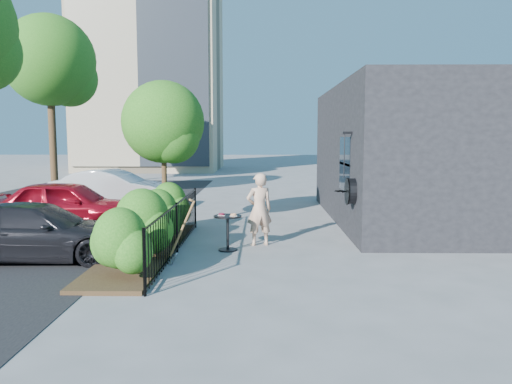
{
  "coord_description": "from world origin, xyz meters",
  "views": [
    {
      "loc": [
        0.34,
        -10.61,
        2.5
      ],
      "look_at": [
        0.2,
        1.16,
        1.2
      ],
      "focal_mm": 35.0,
      "sensor_mm": 36.0,
      "label": 1
    }
  ],
  "objects_px": {
    "cafe_table": "(228,226)",
    "woman": "(259,209)",
    "street_tree_far": "(50,66)",
    "car_silver": "(113,189)",
    "car_red": "(68,206)",
    "patio_tree": "(165,127)",
    "shovel": "(181,235)",
    "car_darkgrey": "(38,232)"
  },
  "relations": [
    {
      "from": "woman",
      "to": "car_red",
      "type": "distance_m",
      "value": 5.39
    },
    {
      "from": "car_darkgrey",
      "to": "patio_tree",
      "type": "bearing_deg",
      "value": -34.0
    },
    {
      "from": "cafe_table",
      "to": "woman",
      "type": "distance_m",
      "value": 0.94
    },
    {
      "from": "car_darkgrey",
      "to": "shovel",
      "type": "bearing_deg",
      "value": -100.03
    },
    {
      "from": "street_tree_far",
      "to": "cafe_table",
      "type": "distance_m",
      "value": 17.57
    },
    {
      "from": "cafe_table",
      "to": "shovel",
      "type": "distance_m",
      "value": 1.47
    },
    {
      "from": "street_tree_far",
      "to": "shovel",
      "type": "xyz_separation_m",
      "value": [
        8.68,
        -14.95,
        -5.33
      ]
    },
    {
      "from": "cafe_table",
      "to": "car_darkgrey",
      "type": "height_order",
      "value": "car_darkgrey"
    },
    {
      "from": "cafe_table",
      "to": "car_silver",
      "type": "xyz_separation_m",
      "value": [
        -4.45,
        6.47,
        0.14
      ]
    },
    {
      "from": "woman",
      "to": "shovel",
      "type": "height_order",
      "value": "woman"
    },
    {
      "from": "woman",
      "to": "car_darkgrey",
      "type": "height_order",
      "value": "woman"
    },
    {
      "from": "shovel",
      "to": "car_silver",
      "type": "bearing_deg",
      "value": 115.2
    },
    {
      "from": "car_red",
      "to": "car_darkgrey",
      "type": "height_order",
      "value": "car_red"
    },
    {
      "from": "woman",
      "to": "patio_tree",
      "type": "bearing_deg",
      "value": -55.86
    },
    {
      "from": "street_tree_far",
      "to": "car_silver",
      "type": "relative_size",
      "value": 1.99
    },
    {
      "from": "shovel",
      "to": "car_darkgrey",
      "type": "height_order",
      "value": "shovel"
    },
    {
      "from": "cafe_table",
      "to": "shovel",
      "type": "bearing_deg",
      "value": -125.12
    },
    {
      "from": "car_red",
      "to": "car_darkgrey",
      "type": "xyz_separation_m",
      "value": [
        0.59,
        -3.13,
        -0.11
      ]
    },
    {
      "from": "cafe_table",
      "to": "street_tree_far",
      "type": "bearing_deg",
      "value": 124.71
    },
    {
      "from": "cafe_table",
      "to": "woman",
      "type": "bearing_deg",
      "value": 39.37
    },
    {
      "from": "street_tree_far",
      "to": "cafe_table",
      "type": "relative_size",
      "value": 9.93
    },
    {
      "from": "street_tree_far",
      "to": "car_red",
      "type": "bearing_deg",
      "value": -66.03
    },
    {
      "from": "woman",
      "to": "car_red",
      "type": "height_order",
      "value": "woman"
    },
    {
      "from": "shovel",
      "to": "car_silver",
      "type": "xyz_separation_m",
      "value": [
        -3.61,
        7.67,
        0.1
      ]
    },
    {
      "from": "car_silver",
      "to": "shovel",
      "type": "bearing_deg",
      "value": -148.81
    },
    {
      "from": "patio_tree",
      "to": "woman",
      "type": "relative_size",
      "value": 2.34
    },
    {
      "from": "car_silver",
      "to": "car_darkgrey",
      "type": "bearing_deg",
      "value": -169.13
    },
    {
      "from": "patio_tree",
      "to": "street_tree_far",
      "type": "bearing_deg",
      "value": 124.51
    },
    {
      "from": "street_tree_far",
      "to": "shovel",
      "type": "height_order",
      "value": "street_tree_far"
    },
    {
      "from": "street_tree_far",
      "to": "car_darkgrey",
      "type": "distance_m",
      "value": 16.57
    },
    {
      "from": "car_red",
      "to": "cafe_table",
      "type": "bearing_deg",
      "value": -118.58
    },
    {
      "from": "woman",
      "to": "car_silver",
      "type": "xyz_separation_m",
      "value": [
        -5.14,
        5.9,
        -0.16
      ]
    },
    {
      "from": "patio_tree",
      "to": "shovel",
      "type": "xyz_separation_m",
      "value": [
        0.98,
        -3.75,
        -2.18
      ]
    },
    {
      "from": "street_tree_far",
      "to": "car_red",
      "type": "height_order",
      "value": "street_tree_far"
    },
    {
      "from": "patio_tree",
      "to": "car_red",
      "type": "xyz_separation_m",
      "value": [
        -2.59,
        -0.28,
        -2.08
      ]
    },
    {
      "from": "shovel",
      "to": "car_red",
      "type": "distance_m",
      "value": 4.98
    },
    {
      "from": "car_silver",
      "to": "woman",
      "type": "bearing_deg",
      "value": -132.93
    },
    {
      "from": "patio_tree",
      "to": "car_darkgrey",
      "type": "distance_m",
      "value": 4.52
    },
    {
      "from": "car_silver",
      "to": "car_darkgrey",
      "type": "height_order",
      "value": "car_silver"
    },
    {
      "from": "cafe_table",
      "to": "shovel",
      "type": "height_order",
      "value": "shovel"
    },
    {
      "from": "street_tree_far",
      "to": "woman",
      "type": "distance_m",
      "value": 17.43
    },
    {
      "from": "car_darkgrey",
      "to": "car_silver",
      "type": "bearing_deg",
      "value": 1.24
    }
  ]
}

